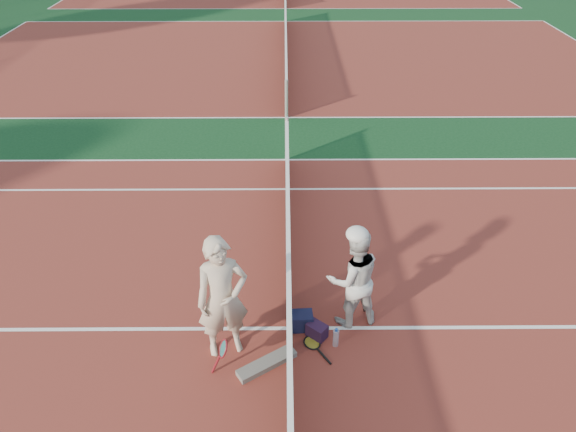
{
  "coord_description": "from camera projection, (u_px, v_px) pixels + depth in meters",
  "views": [
    {
      "loc": [
        -0.05,
        -5.53,
        5.86
      ],
      "look_at": [
        0.0,
        1.53,
        1.05
      ],
      "focal_mm": 32.0,
      "sensor_mm": 36.0,
      "label": 1
    }
  ],
  "objects": [
    {
      "name": "water_bottle",
      "position": [
        336.0,
        338.0,
        7.51
      ],
      "size": [
        0.09,
        0.09,
        0.3
      ],
      "primitive_type": "cylinder",
      "color": "silver",
      "rests_on": "ground"
    },
    {
      "name": "racket_spare",
      "position": [
        312.0,
        343.0,
        7.61
      ],
      "size": [
        0.55,
        0.65,
        0.03
      ],
      "primitive_type": null,
      "rotation": [
        0.0,
        0.0,
        2.14
      ],
      "color": "black",
      "rests_on": "ground"
    },
    {
      "name": "net_far_a",
      "position": [
        286.0,
        44.0,
        18.74
      ],
      "size": [
        0.1,
        10.98,
        1.02
      ],
      "primitive_type": null,
      "color": "black",
      "rests_on": "ground"
    },
    {
      "name": "court_main",
      "position": [
        289.0,
        328.0,
        7.87
      ],
      "size": [
        23.77,
        10.97,
        0.01
      ],
      "primitive_type": "cube",
      "color": "maroon",
      "rests_on": "ground"
    },
    {
      "name": "net_main",
      "position": [
        289.0,
        304.0,
        7.58
      ],
      "size": [
        0.1,
        10.98,
        1.02
      ],
      "primitive_type": null,
      "color": "black",
      "rests_on": "ground"
    },
    {
      "name": "ground",
      "position": [
        289.0,
        329.0,
        7.87
      ],
      "size": [
        130.0,
        130.0,
        0.0
      ],
      "primitive_type": "plane",
      "color": "#0E3518",
      "rests_on": "ground"
    },
    {
      "name": "sports_bag_navy",
      "position": [
        301.0,
        321.0,
        7.8
      ],
      "size": [
        0.38,
        0.27,
        0.29
      ],
      "primitive_type": "cube",
      "rotation": [
        0.0,
        0.0,
        0.06
      ],
      "color": "black",
      "rests_on": "ground"
    },
    {
      "name": "racket_black_held",
      "position": [
        361.0,
        303.0,
        7.92
      ],
      "size": [
        0.35,
        0.34,
        0.58
      ],
      "primitive_type": null,
      "rotation": [
        0.0,
        0.0,
        4.05
      ],
      "color": "black",
      "rests_on": "ground"
    },
    {
      "name": "player_b",
      "position": [
        353.0,
        278.0,
        7.56
      ],
      "size": [
        0.95,
        0.81,
        1.69
      ],
      "primitive_type": "imported",
      "rotation": [
        0.0,
        0.0,
        3.38
      ],
      "color": "silver",
      "rests_on": "ground"
    },
    {
      "name": "player_a",
      "position": [
        222.0,
        298.0,
        7.0
      ],
      "size": [
        0.83,
        0.67,
        1.97
      ],
      "primitive_type": "imported",
      "rotation": [
        0.0,
        0.0,
        0.3
      ],
      "color": "beige",
      "rests_on": "ground"
    },
    {
      "name": "court_far_a",
      "position": [
        286.0,
        58.0,
        19.02
      ],
      "size": [
        23.77,
        10.97,
        0.01
      ],
      "primitive_type": "cube",
      "color": "maroon",
      "rests_on": "ground"
    },
    {
      "name": "sports_bag_purple",
      "position": [
        317.0,
        331.0,
        7.67
      ],
      "size": [
        0.35,
        0.34,
        0.24
      ],
      "primitive_type": "cube",
      "rotation": [
        0.0,
        0.0,
        -0.69
      ],
      "color": "black",
      "rests_on": "ground"
    },
    {
      "name": "net_cover_canvas",
      "position": [
        267.0,
        363.0,
        7.25
      ],
      "size": [
        0.87,
        0.66,
        0.09
      ],
      "primitive_type": "cube",
      "rotation": [
        0.0,
        0.0,
        0.57
      ],
      "color": "#64605A",
      "rests_on": "ground"
    },
    {
      "name": "racket_red",
      "position": [
        224.0,
        356.0,
        7.06
      ],
      "size": [
        0.32,
        0.33,
        0.56
      ],
      "primitive_type": null,
      "rotation": [
        0.0,
        0.0,
        0.25
      ],
      "color": "maroon",
      "rests_on": "ground"
    }
  ]
}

